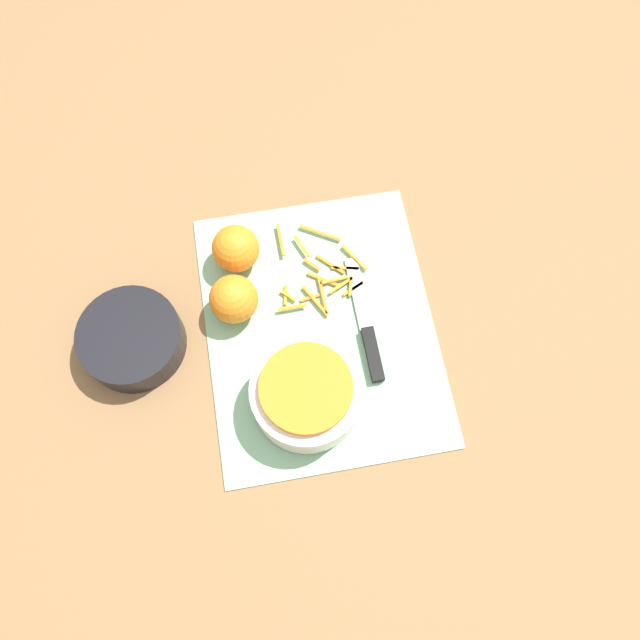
% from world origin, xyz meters
% --- Properties ---
extents(ground_plane, '(4.00, 4.00, 0.00)m').
position_xyz_m(ground_plane, '(0.00, 0.00, 0.00)').
color(ground_plane, olive).
extents(cutting_board, '(0.46, 0.37, 0.01)m').
position_xyz_m(cutting_board, '(0.00, 0.00, 0.00)').
color(cutting_board, '#84B793').
rests_on(cutting_board, ground_plane).
extents(bowl_speckled, '(0.17, 0.17, 0.08)m').
position_xyz_m(bowl_speckled, '(-0.12, 0.04, 0.05)').
color(bowl_speckled, silver).
rests_on(bowl_speckled, cutting_board).
extents(bowl_dark, '(0.16, 0.16, 0.06)m').
position_xyz_m(bowl_dark, '(0.02, 0.30, 0.03)').
color(bowl_dark, black).
rests_on(bowl_dark, ground_plane).
extents(knife, '(0.22, 0.02, 0.02)m').
position_xyz_m(knife, '(-0.04, -0.07, 0.01)').
color(knife, black).
rests_on(knife, cutting_board).
extents(orange_left, '(0.08, 0.08, 0.08)m').
position_xyz_m(orange_left, '(0.14, 0.12, 0.05)').
color(orange_left, orange).
rests_on(orange_left, cutting_board).
extents(orange_right, '(0.08, 0.08, 0.08)m').
position_xyz_m(orange_right, '(0.06, 0.13, 0.05)').
color(orange_right, orange).
rests_on(orange_right, cutting_board).
extents(peel_pile, '(0.18, 0.16, 0.01)m').
position_xyz_m(peel_pile, '(0.09, -0.02, 0.01)').
color(peel_pile, orange).
rests_on(peel_pile, cutting_board).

